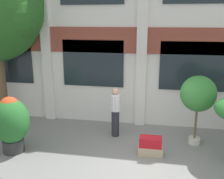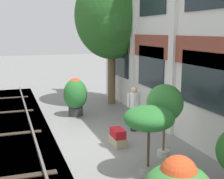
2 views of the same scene
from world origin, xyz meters
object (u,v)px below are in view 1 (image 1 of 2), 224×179
at_px(potted_plant_low_pan, 198,95).
at_px(resident_by_doorway, 115,110).
at_px(potted_plant_square_trough, 150,146).
at_px(potted_plant_stone_basin, 11,122).

height_order(potted_plant_low_pan, resident_by_doorway, potted_plant_low_pan).
bearing_deg(potted_plant_square_trough, resident_by_doorway, 138.10).
bearing_deg(resident_by_doorway, potted_plant_stone_basin, -145.24).
xyz_separation_m(potted_plant_low_pan, resident_by_doorway, (-2.56, 0.13, -0.71)).
bearing_deg(potted_plant_low_pan, resident_by_doorway, 177.07).
height_order(potted_plant_square_trough, resident_by_doorway, resident_by_doorway).
bearing_deg(resident_by_doorway, potted_plant_low_pan, 2.05).
distance_m(potted_plant_square_trough, potted_plant_low_pan, 2.14).
height_order(potted_plant_square_trough, potted_plant_low_pan, potted_plant_low_pan).
height_order(potted_plant_square_trough, potted_plant_stone_basin, potted_plant_stone_basin).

